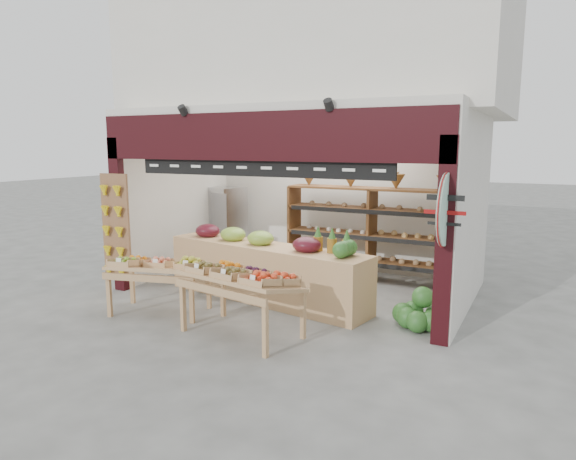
{
  "coord_description": "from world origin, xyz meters",
  "views": [
    {
      "loc": [
        3.88,
        -7.52,
        2.53
      ],
      "look_at": [
        0.11,
        -0.2,
        1.16
      ],
      "focal_mm": 32.0,
      "sensor_mm": 36.0,
      "label": 1
    }
  ],
  "objects_px": {
    "watermelon_pile": "(419,314)",
    "display_table_right": "(241,277)",
    "back_shelving": "(372,217)",
    "display_table_left": "(155,267)",
    "refrigerator": "(228,225)",
    "mid_counter": "(265,270)",
    "cardboard_stack": "(224,261)"
  },
  "relations": [
    {
      "from": "cardboard_stack",
      "to": "display_table_right",
      "type": "distance_m",
      "value": 3.42
    },
    {
      "from": "mid_counter",
      "to": "watermelon_pile",
      "type": "height_order",
      "value": "mid_counter"
    },
    {
      "from": "back_shelving",
      "to": "mid_counter",
      "type": "height_order",
      "value": "back_shelving"
    },
    {
      "from": "back_shelving",
      "to": "display_table_left",
      "type": "relative_size",
      "value": 2.08
    },
    {
      "from": "mid_counter",
      "to": "refrigerator",
      "type": "bearing_deg",
      "value": 135.29
    },
    {
      "from": "back_shelving",
      "to": "display_table_left",
      "type": "xyz_separation_m",
      "value": [
        -2.34,
        -3.29,
        -0.5
      ]
    },
    {
      "from": "refrigerator",
      "to": "mid_counter",
      "type": "height_order",
      "value": "refrigerator"
    },
    {
      "from": "cardboard_stack",
      "to": "refrigerator",
      "type": "bearing_deg",
      "value": 119.37
    },
    {
      "from": "mid_counter",
      "to": "display_table_right",
      "type": "xyz_separation_m",
      "value": [
        0.51,
        -1.52,
        0.29
      ]
    },
    {
      "from": "display_table_right",
      "to": "watermelon_pile",
      "type": "distance_m",
      "value": 2.54
    },
    {
      "from": "back_shelving",
      "to": "mid_counter",
      "type": "distance_m",
      "value": 2.43
    },
    {
      "from": "display_table_right",
      "to": "watermelon_pile",
      "type": "relative_size",
      "value": 2.33
    },
    {
      "from": "back_shelving",
      "to": "watermelon_pile",
      "type": "height_order",
      "value": "back_shelving"
    },
    {
      "from": "mid_counter",
      "to": "display_table_right",
      "type": "height_order",
      "value": "mid_counter"
    },
    {
      "from": "watermelon_pile",
      "to": "mid_counter",
      "type": "bearing_deg",
      "value": 177.15
    },
    {
      "from": "back_shelving",
      "to": "watermelon_pile",
      "type": "distance_m",
      "value": 2.76
    },
    {
      "from": "watermelon_pile",
      "to": "cardboard_stack",
      "type": "bearing_deg",
      "value": 163.11
    },
    {
      "from": "refrigerator",
      "to": "watermelon_pile",
      "type": "bearing_deg",
      "value": -5.64
    },
    {
      "from": "display_table_left",
      "to": "display_table_right",
      "type": "xyz_separation_m",
      "value": [
        1.71,
        -0.25,
        0.1
      ]
    },
    {
      "from": "display_table_right",
      "to": "watermelon_pile",
      "type": "height_order",
      "value": "display_table_right"
    },
    {
      "from": "back_shelving",
      "to": "mid_counter",
      "type": "bearing_deg",
      "value": -119.5
    },
    {
      "from": "mid_counter",
      "to": "back_shelving",
      "type": "bearing_deg",
      "value": 60.5
    },
    {
      "from": "watermelon_pile",
      "to": "refrigerator",
      "type": "bearing_deg",
      "value": 154.42
    },
    {
      "from": "mid_counter",
      "to": "display_table_right",
      "type": "relative_size",
      "value": 2.19
    },
    {
      "from": "cardboard_stack",
      "to": "display_table_right",
      "type": "height_order",
      "value": "display_table_right"
    },
    {
      "from": "back_shelving",
      "to": "cardboard_stack",
      "type": "xyz_separation_m",
      "value": [
        -2.73,
        -0.89,
        -0.94
      ]
    },
    {
      "from": "refrigerator",
      "to": "watermelon_pile",
      "type": "distance_m",
      "value": 5.24
    },
    {
      "from": "watermelon_pile",
      "to": "display_table_right",
      "type": "bearing_deg",
      "value": -145.74
    },
    {
      "from": "display_table_left",
      "to": "display_table_right",
      "type": "height_order",
      "value": "display_table_right"
    },
    {
      "from": "back_shelving",
      "to": "watermelon_pile",
      "type": "bearing_deg",
      "value": -56.79
    },
    {
      "from": "display_table_right",
      "to": "back_shelving",
      "type": "bearing_deg",
      "value": 79.88
    },
    {
      "from": "refrigerator",
      "to": "display_table_left",
      "type": "xyz_separation_m",
      "value": [
        0.94,
        -3.39,
        -0.12
      ]
    }
  ]
}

